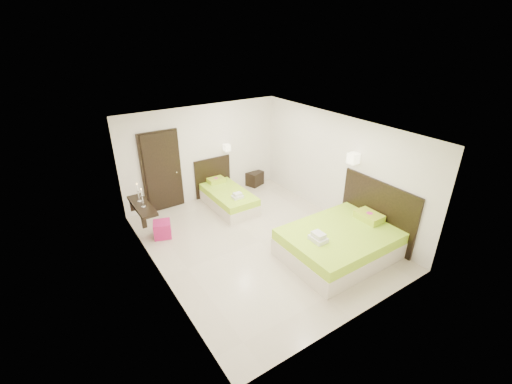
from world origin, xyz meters
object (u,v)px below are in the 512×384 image
bed_double (342,241)px  nightstand (254,178)px  bed_single (227,196)px  ottoman (162,229)px

bed_double → nightstand: (0.42, 4.02, -0.12)m
bed_single → bed_double: bearing=-73.9°
nightstand → bed_double: bearing=-115.3°
bed_double → nightstand: 4.04m
bed_single → ottoman: bed_single is taller
bed_double → ottoman: 4.03m
bed_single → nightstand: 1.56m
bed_single → nightstand: size_ratio=3.82×
nightstand → ottoman: nightstand is taller
bed_single → nightstand: bearing=28.8°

